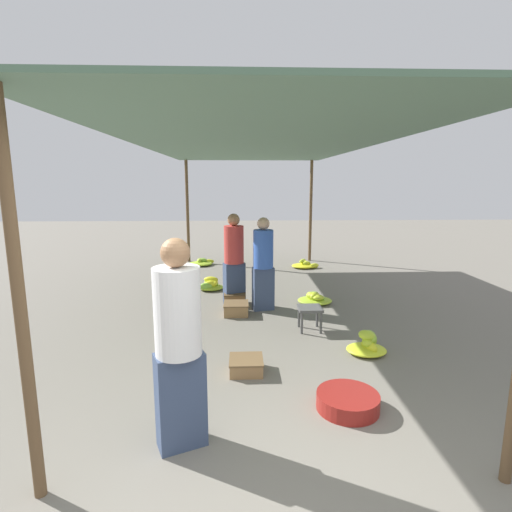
{
  "coord_description": "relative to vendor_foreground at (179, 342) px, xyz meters",
  "views": [
    {
      "loc": [
        -0.26,
        -2.16,
        2.12
      ],
      "look_at": [
        0.0,
        4.19,
        0.94
      ],
      "focal_mm": 28.0,
      "sensor_mm": 36.0,
      "label": 1
    }
  ],
  "objects": [
    {
      "name": "banana_pile_right_2",
      "position": [
        2.11,
        6.77,
        -0.82
      ],
      "size": [
        0.71,
        0.52,
        0.21
      ],
      "color": "#BCD02A",
      "rests_on": "ground"
    },
    {
      "name": "vendor_foreground",
      "position": [
        0.0,
        0.0,
        0.0
      ],
      "size": [
        0.48,
        0.48,
        1.71
      ],
      "color": "#384766",
      "rests_on": "ground"
    },
    {
      "name": "stool",
      "position": [
        1.49,
        2.51,
        -0.61
      ],
      "size": [
        0.34,
        0.34,
        0.35
      ],
      "color": "#4C4C4C",
      "rests_on": "ground"
    },
    {
      "name": "canopy_post_back_right",
      "position": [
        2.39,
        7.71,
        0.45
      ],
      "size": [
        0.08,
        0.08,
        2.68
      ],
      "primitive_type": "cylinder",
      "color": "brown",
      "rests_on": "ground"
    },
    {
      "name": "banana_pile_left_1",
      "position": [
        -0.52,
        7.18,
        -0.82
      ],
      "size": [
        0.65,
        0.53,
        0.19
      ],
      "color": "#81B835",
      "rests_on": "ground"
    },
    {
      "name": "banana_pile_right_0",
      "position": [
        2.08,
        1.71,
        -0.79
      ],
      "size": [
        0.5,
        0.53,
        0.3
      ],
      "color": "#B1CB2C",
      "rests_on": "ground"
    },
    {
      "name": "banana_pile_right_1",
      "position": [
        1.8,
        3.81,
        -0.81
      ],
      "size": [
        0.61,
        0.53,
        0.21
      ],
      "color": "#B8CE2B",
      "rests_on": "ground"
    },
    {
      "name": "canopy_tarp",
      "position": [
        0.74,
        3.61,
        1.81
      ],
      "size": [
        3.69,
        8.6,
        0.04
      ],
      "primitive_type": "cube",
      "color": "#567A60",
      "rests_on": "canopy_post_front_left"
    },
    {
      "name": "banana_pile_left_0",
      "position": [
        -0.11,
        4.77,
        -0.79
      ],
      "size": [
        0.49,
        0.43,
        0.27
      ],
      "color": "yellow",
      "rests_on": "ground"
    },
    {
      "name": "shopper_walking_far",
      "position": [
        0.38,
        3.83,
        -0.06
      ],
      "size": [
        0.44,
        0.44,
        1.59
      ],
      "color": "#384766",
      "rests_on": "ground"
    },
    {
      "name": "crate_far",
      "position": [
        0.41,
        3.26,
        -0.79
      ],
      "size": [
        0.4,
        0.4,
        0.19
      ],
      "color": "olive",
      "rests_on": "ground"
    },
    {
      "name": "basin_black",
      "position": [
        1.49,
        0.46,
        -0.81
      ],
      "size": [
        0.59,
        0.59,
        0.16
      ],
      "color": "maroon",
      "rests_on": "ground"
    },
    {
      "name": "crate_near",
      "position": [
        0.54,
        1.25,
        -0.81
      ],
      "size": [
        0.38,
        0.38,
        0.16
      ],
      "color": "olive",
      "rests_on": "ground"
    },
    {
      "name": "canopy_post_back_left",
      "position": [
        -0.9,
        7.71,
        0.45
      ],
      "size": [
        0.08,
        0.08,
        2.68
      ],
      "primitive_type": "cylinder",
      "color": "brown",
      "rests_on": "ground"
    },
    {
      "name": "crate_mid",
      "position": [
        0.39,
        3.79,
        -0.78
      ],
      "size": [
        0.38,
        0.38,
        0.22
      ],
      "color": "brown",
      "rests_on": "ground"
    },
    {
      "name": "shopper_walking_mid",
      "position": [
        0.87,
        3.5,
        -0.08
      ],
      "size": [
        0.39,
        0.39,
        1.56
      ],
      "color": "#384766",
      "rests_on": "ground"
    },
    {
      "name": "canopy_post_front_left",
      "position": [
        -0.9,
        -0.5,
        0.45
      ],
      "size": [
        0.08,
        0.08,
        2.68
      ],
      "primitive_type": "cylinder",
      "color": "brown",
      "rests_on": "ground"
    }
  ]
}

